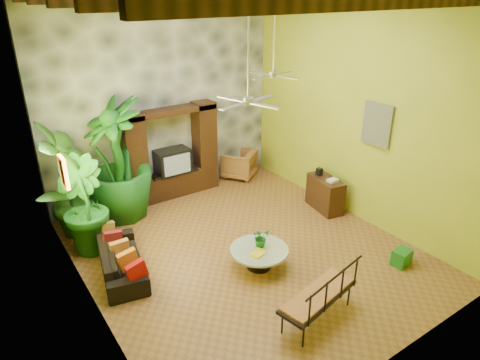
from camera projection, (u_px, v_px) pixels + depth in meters
ground at (243, 250)px, 8.75m from camera, size 7.00×7.00×0.00m
back_wall at (161, 96)px, 10.34m from camera, size 6.00×0.02×5.00m
left_wall at (74, 170)px, 6.17m from camera, size 0.02×7.00×5.00m
right_wall at (357, 109)px, 9.26m from camera, size 0.02×7.00×5.00m
stone_accent_wall at (162, 96)px, 10.30m from camera, size 5.98×0.10×4.98m
entertainment_center at (172, 159)px, 10.70m from camera, size 2.40×0.55×2.30m
ceiling_fan_front at (248, 89)px, 6.94m from camera, size 1.28×1.28×1.86m
ceiling_fan_back at (274, 65)px, 9.07m from camera, size 1.28×1.28×1.86m
wall_art_mask at (64, 172)px, 7.11m from camera, size 0.06×0.32×0.55m
wall_art_painting at (377, 125)px, 8.87m from camera, size 0.06×0.70×0.90m
sofa at (121, 260)px, 7.97m from camera, size 1.10×1.96×0.54m
wicker_armchair at (239, 164)px, 11.97m from camera, size 1.16×1.17×0.77m
tall_plant_a at (67, 181)px, 8.76m from camera, size 1.48×1.62×2.55m
tall_plant_b at (82, 206)px, 8.39m from camera, size 1.19×1.31×1.97m
tall_plant_c at (117, 160)px, 9.50m from camera, size 1.80×1.80×2.78m
coffee_table at (259, 255)px, 8.12m from camera, size 1.11×1.11×0.40m
centerpiece_plant at (261, 237)px, 8.09m from camera, size 0.34×0.30×0.37m
yellow_tray at (258, 253)px, 7.90m from camera, size 0.35×0.30×0.03m
iron_bench at (322, 294)px, 6.66m from camera, size 1.57×0.84×0.57m
side_console at (325, 194)px, 10.21m from camera, size 0.62×1.06×0.80m
green_bin at (402, 257)px, 8.23m from camera, size 0.40×0.32×0.32m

